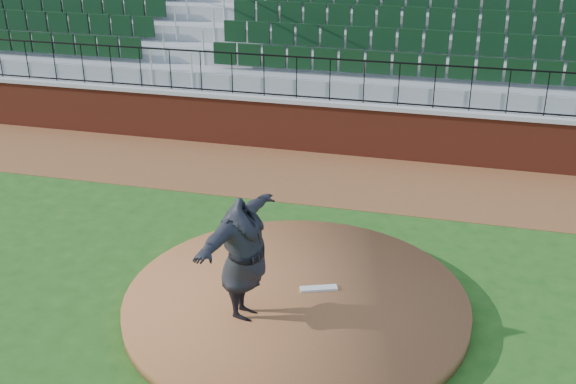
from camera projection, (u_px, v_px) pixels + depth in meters
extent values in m
plane|color=#204D16|center=(264.00, 305.00, 11.00)|extent=(90.00, 90.00, 0.00)
cube|color=brown|center=(332.00, 177.00, 15.78)|extent=(34.00, 3.20, 0.01)
cube|color=maroon|center=(345.00, 130.00, 16.96)|extent=(34.00, 0.35, 1.20)
cube|color=#B7B7B7|center=(346.00, 104.00, 16.70)|extent=(34.00, 0.45, 0.10)
cube|color=maroon|center=(381.00, 4.00, 20.99)|extent=(34.00, 0.50, 5.50)
cylinder|color=brown|center=(296.00, 303.00, 10.84)|extent=(5.28, 5.28, 0.25)
cube|color=silver|center=(319.00, 288.00, 10.95)|extent=(0.59, 0.34, 0.04)
imported|color=black|center=(243.00, 259.00, 9.92)|extent=(0.92, 2.38, 1.89)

